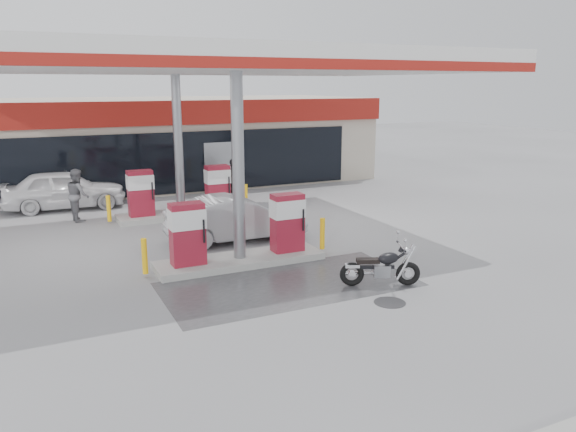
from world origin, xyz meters
name	(u,v)px	position (x,y,z in m)	size (l,w,h in m)	color
ground	(270,287)	(0.00, 0.00, 0.00)	(90.00, 90.00, 0.00)	gray
wet_patch	(289,284)	(0.50, 0.00, 0.00)	(6.00, 3.00, 0.00)	#4C4C4F
drain_cover	(390,302)	(2.00, -2.00, 0.00)	(0.70, 0.70, 0.01)	#38383A
store_building	(136,141)	(0.01, 15.94, 2.01)	(22.00, 8.22, 4.00)	beige
canopy	(200,63)	(0.00, 5.00, 5.27)	(16.00, 10.02, 5.51)	silver
pump_island_near	(240,238)	(0.00, 2.00, 0.71)	(5.14, 1.30, 1.78)	#9E9E99
pump_island_far	(181,197)	(0.00, 8.00, 0.71)	(5.14, 1.30, 1.78)	#9E9E99
parked_motorcycle	(382,268)	(2.44, -1.01, 0.44)	(1.82, 1.05, 0.99)	black
sedan_white	(64,189)	(-3.67, 11.20, 0.76)	(1.79, 4.44, 1.51)	white
attendant	(78,195)	(-3.37, 9.00, 0.91)	(0.89, 0.69, 1.83)	slate
hatchback_silver	(236,218)	(0.71, 4.20, 0.69)	(1.46, 4.20, 1.38)	#A8ACB1
biker_walking	(233,180)	(2.81, 10.20, 0.80)	(0.93, 0.39, 1.59)	black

